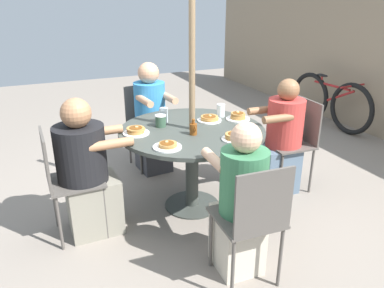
{
  "coord_description": "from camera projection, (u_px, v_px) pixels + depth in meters",
  "views": [
    {
      "loc": [
        2.75,
        -1.22,
        1.82
      ],
      "look_at": [
        0.0,
        0.0,
        0.61
      ],
      "focal_mm": 35.0,
      "sensor_mm": 36.0,
      "label": 1
    }
  ],
  "objects": [
    {
      "name": "bicycle",
      "position": [
        329.0,
        102.0,
        5.44
      ],
      "size": [
        1.51,
        0.44,
        0.74
      ],
      "rotation": [
        0.0,
        0.0,
        0.07
      ],
      "color": "black",
      "rests_on": "ground"
    },
    {
      "name": "pancake_plate_d",
      "position": [
        136.0,
        131.0,
        3.07
      ],
      "size": [
        0.22,
        0.22,
        0.06
      ],
      "color": "white",
      "rests_on": "patio_table"
    },
    {
      "name": "drinking_glass_b",
      "position": [
        221.0,
        110.0,
        3.49
      ],
      "size": [
        0.08,
        0.08,
        0.12
      ],
      "primitive_type": "cylinder",
      "color": "silver",
      "rests_on": "patio_table"
    },
    {
      "name": "pancake_plate_a",
      "position": [
        235.0,
        137.0,
        2.94
      ],
      "size": [
        0.22,
        0.22,
        0.06
      ],
      "color": "white",
      "rests_on": "patio_table"
    },
    {
      "name": "patio_chair_west",
      "position": [
        64.0,
        177.0,
        2.86
      ],
      "size": [
        0.41,
        0.41,
        0.89
      ],
      "rotation": [
        0.0,
        0.0,
        0.02
      ],
      "color": "#514C47",
      "rests_on": "ground"
    },
    {
      "name": "pancake_plate_e",
      "position": [
        168.0,
        146.0,
        2.79
      ],
      "size": [
        0.22,
        0.22,
        0.05
      ],
      "color": "white",
      "rests_on": "patio_table"
    },
    {
      "name": "patio_chair_south",
      "position": [
        146.0,
        120.0,
        4.15
      ],
      "size": [
        0.44,
        0.44,
        0.89
      ],
      "rotation": [
        0.0,
        0.0,
        -1.49
      ],
      "color": "#514C47",
      "rests_on": "ground"
    },
    {
      "name": "ground_plane",
      "position": [
        192.0,
        205.0,
        3.47
      ],
      "size": [
        12.0,
        12.0,
        0.0
      ],
      "primitive_type": "plane",
      "color": "gray"
    },
    {
      "name": "coffee_cup",
      "position": [
        161.0,
        121.0,
        3.23
      ],
      "size": [
        0.1,
        0.1,
        0.1
      ],
      "color": "#33513D",
      "rests_on": "patio_table"
    },
    {
      "name": "syrup_bottle",
      "position": [
        193.0,
        129.0,
        3.04
      ],
      "size": [
        0.08,
        0.06,
        0.13
      ],
      "color": "brown",
      "rests_on": "patio_table"
    },
    {
      "name": "pancake_plate_b",
      "position": [
        209.0,
        119.0,
        3.38
      ],
      "size": [
        0.22,
        0.22,
        0.06
      ],
      "color": "white",
      "rests_on": "patio_table"
    },
    {
      "name": "patio_table",
      "position": [
        192.0,
        141.0,
        3.23
      ],
      "size": [
        1.25,
        1.25,
        0.75
      ],
      "color": "#383D38",
      "rests_on": "ground"
    },
    {
      "name": "diner_west",
      "position": [
        87.0,
        175.0,
        2.93
      ],
      "size": [
        0.39,
        0.57,
        1.12
      ],
      "rotation": [
        0.0,
        0.0,
        0.02
      ],
      "color": "gray",
      "rests_on": "ground"
    },
    {
      "name": "umbrella_pole",
      "position": [
        192.0,
        84.0,
        3.05
      ],
      "size": [
        0.05,
        0.05,
        2.28
      ],
      "primitive_type": "cylinder",
      "color": "#846B4C",
      "rests_on": "ground"
    },
    {
      "name": "drinking_glass_a",
      "position": [
        164.0,
        115.0,
        3.33
      ],
      "size": [
        0.07,
        0.07,
        0.13
      ],
      "primitive_type": "cylinder",
      "color": "silver",
      "rests_on": "patio_table"
    },
    {
      "name": "patio_chair_east",
      "position": [
        296.0,
        138.0,
        3.62
      ],
      "size": [
        0.43,
        0.43,
        0.89
      ],
      "rotation": [
        0.0,
        0.0,
        -3.2
      ],
      "color": "#514C47",
      "rests_on": "ground"
    },
    {
      "name": "diner_north",
      "position": [
        240.0,
        205.0,
        2.49
      ],
      "size": [
        0.5,
        0.34,
        1.1
      ],
      "rotation": [
        0.0,
        0.0,
        1.52
      ],
      "color": "beige",
      "rests_on": "ground"
    },
    {
      "name": "diner_east",
      "position": [
        281.0,
        142.0,
        3.58
      ],
      "size": [
        0.36,
        0.5,
        1.11
      ],
      "rotation": [
        0.0,
        0.0,
        -3.2
      ],
      "color": "slate",
      "rests_on": "ground"
    },
    {
      "name": "patio_chair_north",
      "position": [
        253.0,
        217.0,
        2.34
      ],
      "size": [
        0.43,
        0.43,
        0.89
      ],
      "rotation": [
        0.0,
        0.0,
        1.52
      ],
      "color": "#514C47",
      "rests_on": "ground"
    },
    {
      "name": "pancake_plate_c",
      "position": [
        238.0,
        117.0,
        3.42
      ],
      "size": [
        0.22,
        0.22,
        0.08
      ],
      "color": "white",
      "rests_on": "patio_table"
    },
    {
      "name": "diner_south",
      "position": [
        151.0,
        122.0,
        4.01
      ],
      "size": [
        0.53,
        0.36,
        1.18
      ],
      "rotation": [
        0.0,
        0.0,
        -1.49
      ],
      "color": "#3D3D42",
      "rests_on": "ground"
    }
  ]
}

